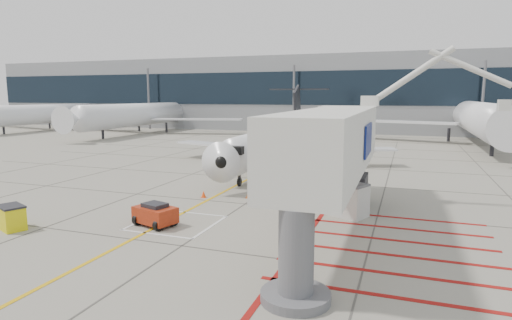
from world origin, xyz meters
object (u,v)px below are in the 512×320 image
(jet_bridge, at_px, (332,153))
(regional_jet, at_px, (265,128))
(spill_bin, at_px, (12,217))
(pushback_tug, at_px, (155,214))

(jet_bridge, bearing_deg, regional_jet, 117.60)
(spill_bin, bearing_deg, regional_jet, 95.58)
(pushback_tug, bearing_deg, spill_bin, -138.12)
(pushback_tug, bearing_deg, regional_jet, 106.30)
(jet_bridge, distance_m, pushback_tug, 9.62)
(regional_jet, bearing_deg, jet_bridge, -64.25)
(regional_jet, relative_size, spill_bin, 20.36)
(spill_bin, bearing_deg, pushback_tug, 48.52)
(regional_jet, height_order, pushback_tug, regional_jet)
(regional_jet, xyz_separation_m, spill_bin, (-6.66, -20.53, -3.25))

